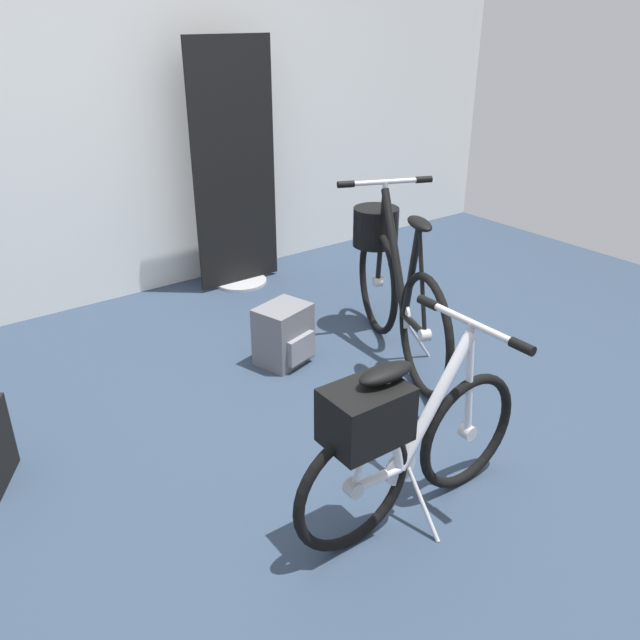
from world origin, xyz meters
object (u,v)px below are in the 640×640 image
floor_banner_stand (235,181)px  folding_bike_foreground (400,439)px  display_bike_left (392,277)px  handbag_on_floor (284,335)px

floor_banner_stand → folding_bike_foreground: 2.53m
display_bike_left → handbag_on_floor: bearing=159.0°
handbag_on_floor → folding_bike_foreground: bearing=-105.4°
floor_banner_stand → display_bike_left: size_ratio=1.29×
folding_bike_foreground → display_bike_left: display_bike_left is taller
floor_banner_stand → folding_bike_foreground: bearing=-107.1°
display_bike_left → floor_banner_stand: bearing=97.8°
display_bike_left → handbag_on_floor: 0.67m
floor_banner_stand → folding_bike_foreground: size_ratio=1.51×
floor_banner_stand → handbag_on_floor: size_ratio=4.95×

